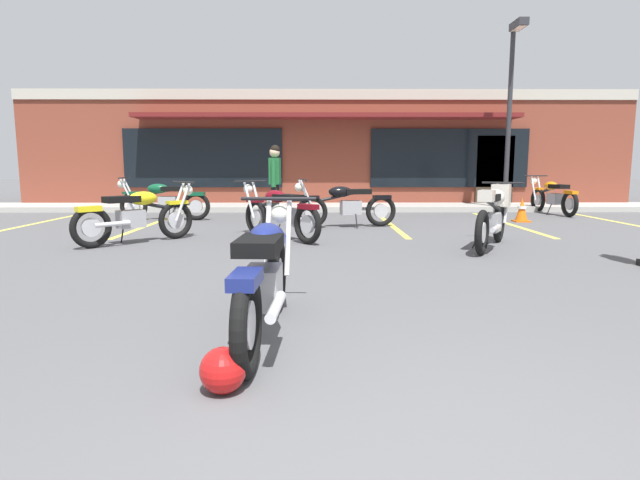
{
  "coord_description": "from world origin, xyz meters",
  "views": [
    {
      "loc": [
        -0.31,
        -1.81,
        1.26
      ],
      "look_at": [
        -0.27,
        3.09,
        0.55
      ],
      "focal_mm": 29.44,
      "sensor_mm": 36.0,
      "label": 1
    }
  ],
  "objects_px": {
    "motorcycle_silver_naked": "(493,213)",
    "motorcycle_green_cafe_racer": "(280,212)",
    "motorcycle_blue_standard": "(137,215)",
    "motorcycle_orange_scrambler": "(164,200)",
    "helmet_on_pavement": "(223,370)",
    "motorcycle_black_cruiser": "(553,196)",
    "traffic_cone": "(522,210)",
    "person_by_back_row": "(275,179)",
    "parking_lot_lamp_post": "(512,92)",
    "motorcycle_foreground_classic": "(265,275)",
    "motorcycle_red_sportbike": "(346,205)"
  },
  "relations": [
    {
      "from": "motorcycle_red_sportbike",
      "to": "parking_lot_lamp_post",
      "type": "distance_m",
      "value": 5.93
    },
    {
      "from": "motorcycle_green_cafe_racer",
      "to": "helmet_on_pavement",
      "type": "height_order",
      "value": "motorcycle_green_cafe_racer"
    },
    {
      "from": "motorcycle_blue_standard",
      "to": "motorcycle_orange_scrambler",
      "type": "height_order",
      "value": "same"
    },
    {
      "from": "motorcycle_blue_standard",
      "to": "parking_lot_lamp_post",
      "type": "xyz_separation_m",
      "value": [
        7.83,
        5.17,
        2.62
      ]
    },
    {
      "from": "motorcycle_black_cruiser",
      "to": "motorcycle_green_cafe_racer",
      "type": "distance_m",
      "value": 8.02
    },
    {
      "from": "motorcycle_foreground_classic",
      "to": "motorcycle_black_cruiser",
      "type": "height_order",
      "value": "same"
    },
    {
      "from": "motorcycle_silver_naked",
      "to": "person_by_back_row",
      "type": "distance_m",
      "value": 4.97
    },
    {
      "from": "motorcycle_green_cafe_racer",
      "to": "motorcycle_orange_scrambler",
      "type": "distance_m",
      "value": 4.24
    },
    {
      "from": "motorcycle_blue_standard",
      "to": "helmet_on_pavement",
      "type": "relative_size",
      "value": 6.42
    },
    {
      "from": "motorcycle_black_cruiser",
      "to": "helmet_on_pavement",
      "type": "relative_size",
      "value": 8.1
    },
    {
      "from": "motorcycle_silver_naked",
      "to": "motorcycle_black_cruiser",
      "type": "bearing_deg",
      "value": 58.14
    },
    {
      "from": "motorcycle_black_cruiser",
      "to": "motorcycle_foreground_classic",
      "type": "bearing_deg",
      "value": -123.79
    },
    {
      "from": "motorcycle_orange_scrambler",
      "to": "motorcycle_black_cruiser",
      "type": "bearing_deg",
      "value": 8.05
    },
    {
      "from": "motorcycle_blue_standard",
      "to": "motorcycle_orange_scrambler",
      "type": "distance_m",
      "value": 3.61
    },
    {
      "from": "motorcycle_foreground_classic",
      "to": "motorcycle_black_cruiser",
      "type": "bearing_deg",
      "value": 56.21
    },
    {
      "from": "motorcycle_foreground_classic",
      "to": "motorcycle_black_cruiser",
      "type": "distance_m",
      "value": 11.53
    },
    {
      "from": "motorcycle_silver_naked",
      "to": "motorcycle_blue_standard",
      "type": "xyz_separation_m",
      "value": [
        -5.59,
        0.45,
        -0.07
      ]
    },
    {
      "from": "person_by_back_row",
      "to": "traffic_cone",
      "type": "distance_m",
      "value": 5.5
    },
    {
      "from": "motorcycle_black_cruiser",
      "to": "traffic_cone",
      "type": "distance_m",
      "value": 2.29
    },
    {
      "from": "motorcycle_black_cruiser",
      "to": "motorcycle_blue_standard",
      "type": "height_order",
      "value": "same"
    },
    {
      "from": "motorcycle_silver_naked",
      "to": "traffic_cone",
      "type": "height_order",
      "value": "motorcycle_silver_naked"
    },
    {
      "from": "motorcycle_blue_standard",
      "to": "traffic_cone",
      "type": "relative_size",
      "value": 3.15
    },
    {
      "from": "motorcycle_black_cruiser",
      "to": "person_by_back_row",
      "type": "distance_m",
      "value": 7.21
    },
    {
      "from": "motorcycle_black_cruiser",
      "to": "motorcycle_green_cafe_racer",
      "type": "height_order",
      "value": "same"
    },
    {
      "from": "motorcycle_orange_scrambler",
      "to": "traffic_cone",
      "type": "relative_size",
      "value": 3.98
    },
    {
      "from": "traffic_cone",
      "to": "motorcycle_green_cafe_racer",
      "type": "bearing_deg",
      "value": -152.29
    },
    {
      "from": "motorcycle_foreground_classic",
      "to": "parking_lot_lamp_post",
      "type": "relative_size",
      "value": 0.45
    },
    {
      "from": "motorcycle_foreground_classic",
      "to": "motorcycle_silver_naked",
      "type": "bearing_deg",
      "value": 53.89
    },
    {
      "from": "motorcycle_foreground_classic",
      "to": "motorcycle_silver_naked",
      "type": "height_order",
      "value": "same"
    },
    {
      "from": "person_by_back_row",
      "to": "parking_lot_lamp_post",
      "type": "relative_size",
      "value": 0.35
    },
    {
      "from": "motorcycle_green_cafe_racer",
      "to": "helmet_on_pavement",
      "type": "distance_m",
      "value": 6.08
    },
    {
      "from": "motorcycle_foreground_classic",
      "to": "motorcycle_red_sportbike",
      "type": "distance_m",
      "value": 6.87
    },
    {
      "from": "motorcycle_silver_naked",
      "to": "motorcycle_green_cafe_racer",
      "type": "bearing_deg",
      "value": 165.16
    },
    {
      "from": "motorcycle_foreground_classic",
      "to": "helmet_on_pavement",
      "type": "height_order",
      "value": "motorcycle_foreground_classic"
    },
    {
      "from": "person_by_back_row",
      "to": "parking_lot_lamp_post",
      "type": "distance_m",
      "value": 6.6
    },
    {
      "from": "motorcycle_orange_scrambler",
      "to": "helmet_on_pavement",
      "type": "xyz_separation_m",
      "value": [
        2.95,
        -9.2,
        -0.33
      ]
    },
    {
      "from": "motorcycle_red_sportbike",
      "to": "helmet_on_pavement",
      "type": "xyz_separation_m",
      "value": [
        -1.12,
        -7.76,
        -0.33
      ]
    },
    {
      "from": "helmet_on_pavement",
      "to": "motorcycle_blue_standard",
      "type": "bearing_deg",
      "value": 112.7
    },
    {
      "from": "motorcycle_orange_scrambler",
      "to": "parking_lot_lamp_post",
      "type": "bearing_deg",
      "value": 10.86
    },
    {
      "from": "motorcycle_black_cruiser",
      "to": "person_by_back_row",
      "type": "bearing_deg",
      "value": -164.29
    },
    {
      "from": "motorcycle_black_cruiser",
      "to": "motorcycle_green_cafe_racer",
      "type": "relative_size",
      "value": 1.21
    },
    {
      "from": "motorcycle_red_sportbike",
      "to": "motorcycle_orange_scrambler",
      "type": "bearing_deg",
      "value": 160.55
    },
    {
      "from": "motorcycle_orange_scrambler",
      "to": "traffic_cone",
      "type": "distance_m",
      "value": 8.05
    },
    {
      "from": "motorcycle_orange_scrambler",
      "to": "person_by_back_row",
      "type": "xyz_separation_m",
      "value": [
        2.59,
        -0.6,
        0.49
      ]
    },
    {
      "from": "motorcycle_silver_naked",
      "to": "motorcycle_green_cafe_racer",
      "type": "height_order",
      "value": "same"
    },
    {
      "from": "motorcycle_blue_standard",
      "to": "traffic_cone",
      "type": "xyz_separation_m",
      "value": [
        7.45,
        3.15,
        -0.2
      ]
    },
    {
      "from": "motorcycle_orange_scrambler",
      "to": "helmet_on_pavement",
      "type": "height_order",
      "value": "motorcycle_orange_scrambler"
    },
    {
      "from": "motorcycle_silver_naked",
      "to": "parking_lot_lamp_post",
      "type": "distance_m",
      "value": 6.58
    },
    {
      "from": "motorcycle_green_cafe_racer",
      "to": "traffic_cone",
      "type": "bearing_deg",
      "value": 27.71
    },
    {
      "from": "person_by_back_row",
      "to": "helmet_on_pavement",
      "type": "distance_m",
      "value": 8.64
    }
  ]
}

